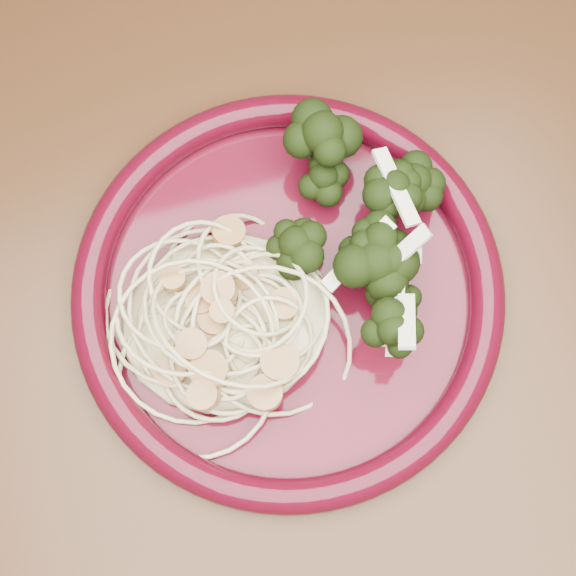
% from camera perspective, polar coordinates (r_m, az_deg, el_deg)
% --- Properties ---
extents(dining_table, '(1.20, 0.80, 0.75)m').
position_cam_1_polar(dining_table, '(0.66, 2.12, 0.41)').
color(dining_table, '#472814').
rests_on(dining_table, ground).
extents(dinner_plate, '(0.34, 0.34, 0.02)m').
position_cam_1_polar(dinner_plate, '(0.55, 0.00, -0.26)').
color(dinner_plate, '#460916').
rests_on(dinner_plate, dining_table).
extents(spaghetti_pile, '(0.16, 0.15, 0.03)m').
position_cam_1_polar(spaghetti_pile, '(0.53, -4.55, -2.10)').
color(spaghetti_pile, beige).
rests_on(spaghetti_pile, dinner_plate).
extents(scallop_cluster, '(0.14, 0.14, 0.04)m').
position_cam_1_polar(scallop_cluster, '(0.50, -4.87, -1.12)').
color(scallop_cluster, tan).
rests_on(scallop_cluster, spaghetti_pile).
extents(broccoli_pile, '(0.13, 0.18, 0.06)m').
position_cam_1_polar(broccoli_pile, '(0.54, 5.55, 3.07)').
color(broccoli_pile, black).
rests_on(broccoli_pile, dinner_plate).
extents(onion_garnish, '(0.09, 0.12, 0.05)m').
position_cam_1_polar(onion_garnish, '(0.50, 5.92, 4.32)').
color(onion_garnish, white).
rests_on(onion_garnish, broccoli_pile).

